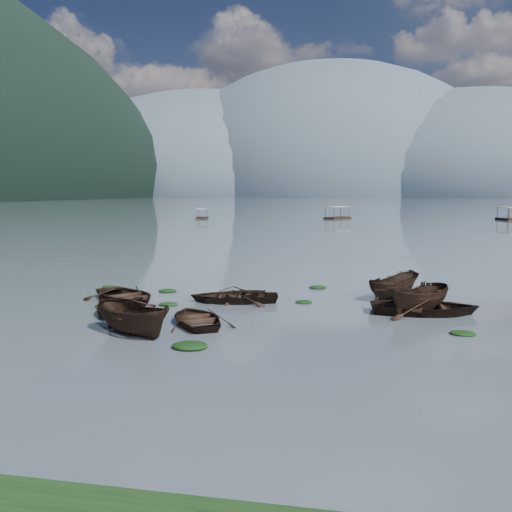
% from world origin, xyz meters
% --- Properties ---
extents(ground_plane, '(2400.00, 2400.00, 0.00)m').
position_xyz_m(ground_plane, '(0.00, 0.00, 0.00)').
color(ground_plane, '#535E68').
extents(haze_mtn_a, '(520.00, 520.00, 280.00)m').
position_xyz_m(haze_mtn_a, '(-260.00, 900.00, 0.00)').
color(haze_mtn_a, '#475666').
rests_on(haze_mtn_a, ground).
extents(haze_mtn_b, '(520.00, 520.00, 340.00)m').
position_xyz_m(haze_mtn_b, '(-60.00, 900.00, 0.00)').
color(haze_mtn_b, '#475666').
rests_on(haze_mtn_b, ground).
extents(haze_mtn_c, '(520.00, 520.00, 260.00)m').
position_xyz_m(haze_mtn_c, '(140.00, 900.00, 0.00)').
color(haze_mtn_c, '#475666').
rests_on(haze_mtn_c, ground).
extents(rowboat_0, '(3.64, 4.69, 0.89)m').
position_xyz_m(rowboat_0, '(-5.18, 4.48, 0.00)').
color(rowboat_0, black).
rests_on(rowboat_0, ground).
extents(rowboat_1, '(4.86, 4.82, 0.83)m').
position_xyz_m(rowboat_1, '(-0.50, 8.84, 0.00)').
color(rowboat_1, black).
rests_on(rowboat_1, ground).
extents(rowboat_2, '(4.39, 3.50, 1.61)m').
position_xyz_m(rowboat_2, '(-2.69, 0.56, 0.00)').
color(rowboat_2, black).
rests_on(rowboat_2, ground).
extents(rowboat_3, '(4.56, 4.98, 0.84)m').
position_xyz_m(rowboat_3, '(-0.82, 3.01, 0.00)').
color(rowboat_3, black).
rests_on(rowboat_3, ground).
extents(rowboat_4, '(5.28, 3.96, 1.04)m').
position_xyz_m(rowboat_4, '(9.13, 7.02, 0.00)').
color(rowboat_4, black).
rests_on(rowboat_4, ground).
extents(rowboat_5, '(3.83, 4.25, 1.61)m').
position_xyz_m(rowboat_5, '(8.88, 7.22, 0.00)').
color(rowboat_5, black).
rests_on(rowboat_5, ground).
extents(rowboat_6, '(5.88, 5.72, 0.99)m').
position_xyz_m(rowboat_6, '(-6.02, 7.13, 0.00)').
color(rowboat_6, black).
rests_on(rowboat_6, ground).
extents(rowboat_7, '(5.17, 4.17, 0.95)m').
position_xyz_m(rowboat_7, '(-0.41, 8.17, 0.00)').
color(rowboat_7, black).
rests_on(rowboat_7, ground).
extents(rowboat_8, '(3.56, 4.19, 1.56)m').
position_xyz_m(rowboat_8, '(7.83, 10.85, 0.00)').
color(rowboat_8, black).
rests_on(rowboat_8, ground).
extents(weed_clump_0, '(1.22, 0.99, 0.27)m').
position_xyz_m(weed_clump_0, '(-6.27, 5.52, 0.00)').
color(weed_clump_0, black).
rests_on(weed_clump_0, ground).
extents(weed_clump_1, '(0.98, 0.79, 0.22)m').
position_xyz_m(weed_clump_1, '(-3.45, 6.56, 0.00)').
color(weed_clump_1, black).
rests_on(weed_clump_1, ground).
extents(weed_clump_2, '(1.37, 1.09, 0.30)m').
position_xyz_m(weed_clump_2, '(0.13, -0.88, 0.00)').
color(weed_clump_2, black).
rests_on(weed_clump_2, ground).
extents(weed_clump_3, '(0.89, 0.75, 0.20)m').
position_xyz_m(weed_clump_3, '(3.23, 8.56, 0.00)').
color(weed_clump_3, black).
rests_on(weed_clump_3, ground).
extents(weed_clump_4, '(1.03, 0.82, 0.21)m').
position_xyz_m(weed_clump_4, '(10.28, 3.25, 0.00)').
color(weed_clump_4, black).
rests_on(weed_clump_4, ground).
extents(weed_clump_5, '(0.91, 0.74, 0.19)m').
position_xyz_m(weed_clump_5, '(-8.83, 11.04, 0.00)').
color(weed_clump_5, black).
rests_on(weed_clump_5, ground).
extents(weed_clump_6, '(1.07, 0.89, 0.22)m').
position_xyz_m(weed_clump_6, '(-4.86, 10.30, 0.00)').
color(weed_clump_6, black).
rests_on(weed_clump_6, ground).
extents(weed_clump_7, '(1.06, 0.84, 0.23)m').
position_xyz_m(weed_clump_7, '(3.52, 13.24, 0.00)').
color(weed_clump_7, black).
rests_on(weed_clump_7, ground).
extents(pontoon_left, '(3.27, 5.83, 2.11)m').
position_xyz_m(pontoon_left, '(-29.78, 99.46, 0.00)').
color(pontoon_left, black).
rests_on(pontoon_left, ground).
extents(pontoon_centre, '(5.82, 7.16, 2.56)m').
position_xyz_m(pontoon_centre, '(-0.69, 104.70, 0.00)').
color(pontoon_centre, black).
rests_on(pontoon_centre, ground).
extents(pontoon_right, '(3.98, 7.21, 2.61)m').
position_xyz_m(pontoon_right, '(34.26, 105.27, 0.00)').
color(pontoon_right, black).
rests_on(pontoon_right, ground).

